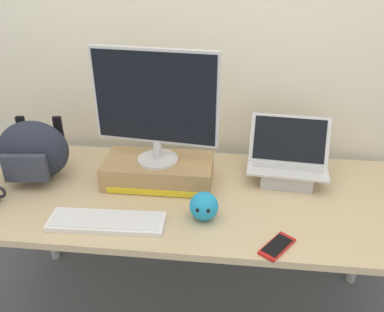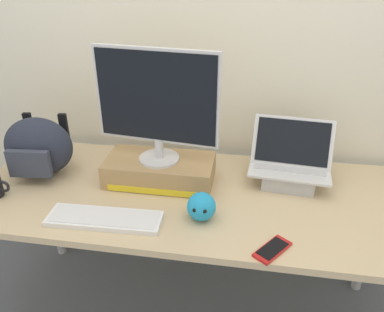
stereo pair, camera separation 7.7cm
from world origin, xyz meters
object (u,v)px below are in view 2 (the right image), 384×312
desktop_monitor (157,103)px  messenger_backpack (39,147)px  cell_phone (272,249)px  external_keyboard (105,219)px  open_laptop (289,170)px  toner_box_yellow (160,170)px  plush_toy (201,206)px

desktop_monitor → messenger_backpack: (-0.56, -0.02, -0.23)m
desktop_monitor → cell_phone: size_ratio=3.32×
desktop_monitor → external_keyboard: (-0.14, -0.32, -0.36)m
external_keyboard → cell_phone: size_ratio=2.81×
external_keyboard → cell_phone: bearing=-7.9°
desktop_monitor → open_laptop: 0.65m
messenger_backpack → toner_box_yellow: bearing=-3.4°
plush_toy → toner_box_yellow: bearing=132.1°
open_laptop → plush_toy: (-0.35, -0.33, -0.01)m
toner_box_yellow → desktop_monitor: bearing=-98.9°
open_laptop → external_keyboard: (-0.71, -0.41, -0.05)m
plush_toy → external_keyboard: bearing=-168.1°
toner_box_yellow → plush_toy: plush_toy is taller
external_keyboard → plush_toy: (0.36, 0.08, 0.04)m
open_laptop → external_keyboard: bearing=-145.3°
external_keyboard → cell_phone: (0.63, -0.06, -0.01)m
external_keyboard → messenger_backpack: messenger_backpack is taller
cell_phone → external_keyboard: bearing=-149.2°
messenger_backpack → cell_phone: bearing=-25.0°
open_laptop → cell_phone: 0.48m
messenger_backpack → open_laptop: bearing=-0.2°
toner_box_yellow → open_laptop: size_ratio=1.31×
open_laptop → messenger_backpack: (-1.13, -0.11, 0.07)m
toner_box_yellow → external_keyboard: size_ratio=1.07×
open_laptop → plush_toy: size_ratio=3.26×
toner_box_yellow → messenger_backpack: messenger_backpack is taller
toner_box_yellow → open_laptop: 0.58m
open_laptop → desktop_monitor: bearing=-166.6°
toner_box_yellow → messenger_backpack: size_ratio=1.46×
messenger_backpack → cell_phone: (1.05, -0.37, -0.13)m
open_laptop → cell_phone: size_ratio=2.30×
messenger_backpack → cell_phone: messenger_backpack is taller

